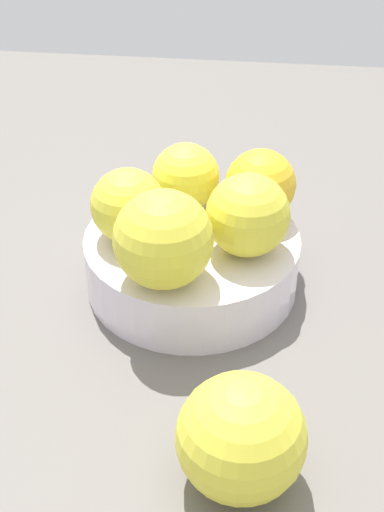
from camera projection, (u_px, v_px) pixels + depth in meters
The scene contains 8 objects.
ground_plane at pixel (192, 291), 68.96cm from camera, with size 110.00×110.00×2.00cm, color #66605B.
fruit_bowl at pixel (192, 262), 66.88cm from camera, with size 19.37×19.37×5.26cm.
orange_in_bowl_0 at pixel (248, 215), 61.57cm from camera, with size 7.19×7.19×7.19cm, color yellow.
orange_in_bowl_1 at pixel (186, 177), 67.56cm from camera, with size 6.30×6.30×6.30cm, color yellow.
orange_in_bowl_2 at pixel (128, 205), 63.34cm from camera, with size 6.58×6.58×6.58cm, color yellow.
orange_in_bowl_3 at pixel (163, 239), 57.92cm from camera, with size 8.11×8.11×8.11cm, color yellow.
orange_in_bowl_4 at pixel (260, 184), 66.29cm from camera, with size 6.47×6.47×6.47cm, color yellow.
orange_loose_0 at pixel (241, 438), 48.22cm from camera, with size 8.79×8.79×8.79cm, color yellow.
Camera 1 is at (-6.20, 53.11, 42.68)cm, focal length 51.44 mm.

